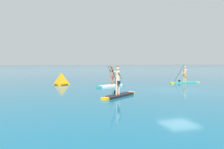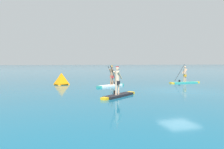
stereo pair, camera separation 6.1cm
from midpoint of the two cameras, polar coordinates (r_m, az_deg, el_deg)
ground at (r=16.08m, az=17.93°, el=-4.21°), size 440.00×440.00×0.00m
paddleboarder_near_left at (r=12.62m, az=1.89°, el=-4.35°), size 2.70×2.20×1.88m
paddleboarder_mid_center at (r=18.16m, az=-0.14°, el=-2.08°), size 2.83×1.84×1.80m
paddleboarder_far_right at (r=22.47m, az=19.19°, el=-1.26°), size 3.47×0.82×1.94m
race_marker_buoy at (r=20.20m, az=-13.47°, el=-1.30°), size 1.47×1.47×1.10m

